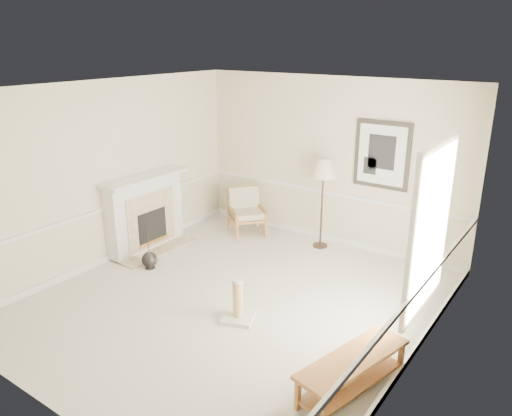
{
  "coord_description": "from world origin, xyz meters",
  "views": [
    {
      "loc": [
        3.83,
        -4.86,
        3.49
      ],
      "look_at": [
        -0.1,
        0.7,
        1.15
      ],
      "focal_mm": 35.0,
      "sensor_mm": 36.0,
      "label": 1
    }
  ],
  "objects_px": {
    "floor_vase": "(149,260)",
    "armchair": "(246,209)",
    "scratching_post": "(238,307)",
    "floor_lamp": "(323,170)",
    "bench": "(353,368)"
  },
  "relations": [
    {
      "from": "armchair",
      "to": "bench",
      "type": "distance_m",
      "value": 4.67
    },
    {
      "from": "bench",
      "to": "scratching_post",
      "type": "bearing_deg",
      "value": 167.09
    },
    {
      "from": "armchair",
      "to": "bench",
      "type": "xyz_separation_m",
      "value": [
        3.58,
        -3.0,
        -0.18
      ]
    },
    {
      "from": "floor_lamp",
      "to": "scratching_post",
      "type": "height_order",
      "value": "floor_lamp"
    },
    {
      "from": "floor_vase",
      "to": "armchair",
      "type": "relative_size",
      "value": 0.81
    },
    {
      "from": "floor_lamp",
      "to": "bench",
      "type": "height_order",
      "value": "floor_lamp"
    },
    {
      "from": "bench",
      "to": "floor_lamp",
      "type": "bearing_deg",
      "value": 123.29
    },
    {
      "from": "floor_vase",
      "to": "floor_lamp",
      "type": "relative_size",
      "value": 0.47
    },
    {
      "from": "bench",
      "to": "scratching_post",
      "type": "relative_size",
      "value": 2.5
    },
    {
      "from": "armchair",
      "to": "scratching_post",
      "type": "bearing_deg",
      "value": -107.77
    },
    {
      "from": "floor_lamp",
      "to": "bench",
      "type": "bearing_deg",
      "value": -56.71
    },
    {
      "from": "floor_vase",
      "to": "scratching_post",
      "type": "height_order",
      "value": "floor_vase"
    },
    {
      "from": "floor_vase",
      "to": "scratching_post",
      "type": "bearing_deg",
      "value": -10.91
    },
    {
      "from": "armchair",
      "to": "scratching_post",
      "type": "height_order",
      "value": "armchair"
    },
    {
      "from": "floor_lamp",
      "to": "scratching_post",
      "type": "distance_m",
      "value": 3.01
    }
  ]
}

